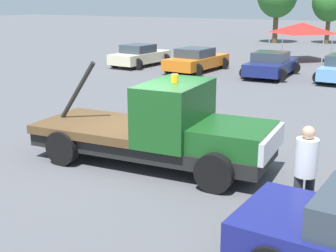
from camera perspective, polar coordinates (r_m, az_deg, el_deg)
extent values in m
plane|color=#545459|center=(12.00, -2.12, -4.54)|extent=(160.00, 160.00, 0.00)
cube|color=black|center=(11.83, -2.15, -2.14)|extent=(6.11, 2.22, 0.35)
cube|color=#19511E|center=(10.90, 8.01, -1.34)|extent=(1.76, 1.93, 0.55)
cube|color=silver|center=(10.70, 12.58, -2.06)|extent=(0.20, 1.98, 0.50)
cube|color=#19511E|center=(11.31, 0.80, 1.74)|extent=(1.42, 2.25, 1.44)
cube|color=brown|center=(12.49, -8.31, 0.02)|extent=(3.10, 2.32, 0.22)
cylinder|color=black|center=(12.66, -10.98, 4.24)|extent=(1.19, 0.17, 1.63)
cylinder|color=orange|center=(11.14, 0.81, 5.83)|extent=(0.18, 0.18, 0.20)
cylinder|color=black|center=(12.04, 9.04, -2.44)|extent=(0.88, 0.26, 0.88)
cylinder|color=black|center=(10.16, 5.65, -5.73)|extent=(0.88, 0.26, 0.88)
cylinder|color=black|center=(13.67, -7.43, -0.22)|extent=(0.88, 0.26, 0.88)
cylinder|color=black|center=(12.05, -12.78, -2.63)|extent=(0.88, 0.26, 0.88)
cylinder|color=black|center=(8.76, 16.63, -10.65)|extent=(0.68, 0.22, 0.68)
cylinder|color=#38383D|center=(9.20, 15.47, -8.50)|extent=(0.17, 0.17, 0.90)
cylinder|color=#38383D|center=(9.28, 16.79, -8.38)|extent=(0.17, 0.17, 0.90)
cylinder|color=white|center=(8.95, 16.52, -3.71)|extent=(0.41, 0.41, 0.71)
sphere|color=tan|center=(8.81, 16.75, -0.76)|extent=(0.24, 0.24, 0.24)
cube|color=beige|center=(29.10, -3.39, 8.37)|extent=(2.21, 4.38, 0.60)
cube|color=#333D47|center=(28.87, -3.66, 9.41)|extent=(1.74, 1.93, 0.50)
cylinder|color=black|center=(30.76, -3.01, 8.38)|extent=(0.68, 0.22, 0.68)
cylinder|color=black|center=(29.79, -0.40, 8.17)|extent=(0.68, 0.22, 0.68)
cylinder|color=black|center=(28.54, -6.49, 7.76)|extent=(0.68, 0.22, 0.68)
cylinder|color=black|center=(27.49, -3.80, 7.53)|extent=(0.68, 0.22, 0.68)
cube|color=orange|center=(27.02, 3.54, 7.83)|extent=(2.28, 4.77, 0.60)
cube|color=#333D47|center=(26.76, 3.31, 8.94)|extent=(1.81, 2.08, 0.50)
cylinder|color=black|center=(28.84, 3.53, 7.91)|extent=(0.68, 0.22, 0.68)
cylinder|color=black|center=(28.02, 6.72, 7.61)|extent=(0.68, 0.22, 0.68)
cylinder|color=black|center=(26.17, 0.12, 7.17)|extent=(0.68, 0.22, 0.68)
cylinder|color=black|center=(25.27, 3.52, 6.84)|extent=(0.68, 0.22, 0.68)
cube|color=navy|center=(25.68, 12.45, 7.10)|extent=(1.88, 4.33, 0.60)
cube|color=#333D47|center=(25.40, 12.39, 8.26)|extent=(1.64, 1.82, 0.50)
cylinder|color=black|center=(27.34, 11.46, 7.22)|extent=(0.68, 0.22, 0.68)
cylinder|color=black|center=(26.91, 15.10, 6.87)|extent=(0.68, 0.22, 0.68)
cylinder|color=black|center=(24.56, 9.51, 6.41)|extent=(0.68, 0.22, 0.68)
cylinder|color=black|center=(24.08, 13.52, 6.02)|extent=(0.68, 0.22, 0.68)
cylinder|color=black|center=(26.98, 19.55, 6.54)|extent=(0.68, 0.22, 0.68)
cylinder|color=black|center=(24.03, 18.02, 5.67)|extent=(0.68, 0.22, 0.68)
cylinder|color=#9E9EA3|center=(31.36, 12.19, 9.24)|extent=(0.07, 0.07, 1.81)
cylinder|color=#9E9EA3|center=(30.63, 18.34, 8.67)|extent=(0.07, 0.07, 1.81)
cylinder|color=#9E9EA3|center=(34.61, 13.75, 9.70)|extent=(0.07, 0.07, 1.81)
cylinder|color=#9E9EA3|center=(33.95, 19.34, 9.17)|extent=(0.07, 0.07, 1.81)
pyramid|color=red|center=(32.49, 16.07, 11.43)|extent=(3.38, 3.38, 0.70)
cylinder|color=brown|center=(45.80, 18.84, 10.70)|extent=(0.39, 0.39, 1.94)
ellipsoid|color=#2D6B28|center=(45.70, 19.14, 14.16)|extent=(3.11, 3.11, 3.60)
cylinder|color=brown|center=(45.16, 12.93, 11.28)|extent=(0.46, 0.46, 2.28)
cube|color=black|center=(15.06, 2.94, -0.30)|extent=(0.40, 0.40, 0.04)
cone|color=orange|center=(14.99, 2.96, 0.64)|extent=(0.36, 0.36, 0.55)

